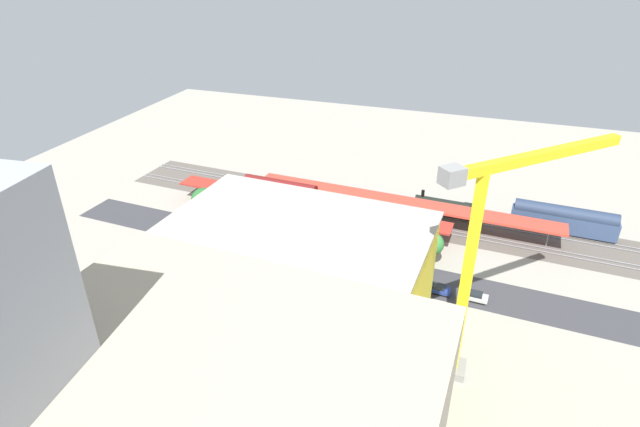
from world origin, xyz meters
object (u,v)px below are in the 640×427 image
locomotive (448,208)px  box_truck_1 (303,262)px  parked_car_1 (438,289)px  platform_canopy_near (306,202)px  tower_crane (486,251)px  street_tree_1 (432,244)px  street_tree_0 (295,220)px  traffic_light (341,228)px  freight_coach_far (280,191)px  passenger_coach (564,219)px  parked_car_2 (400,280)px  platform_canopy_far (401,202)px  parked_car_3 (367,274)px  box_truck_0 (268,258)px  street_tree_2 (204,200)px  parked_car_0 (474,297)px  parked_car_4 (332,267)px  construction_building (295,290)px

locomotive → box_truck_1: size_ratio=1.37×
parked_car_1 → box_truck_1: bearing=2.8°
platform_canopy_near → tower_crane: bearing=137.9°
parked_car_1 → street_tree_1: street_tree_1 is taller
platform_canopy_near → street_tree_0: street_tree_0 is taller
parked_car_1 → traffic_light: traffic_light is taller
parked_car_1 → freight_coach_far: bearing=-29.9°
passenger_coach → parked_car_2: bearing=45.4°
platform_canopy_far → parked_car_3: 23.57m
box_truck_0 → street_tree_2: (19.00, -10.53, 3.54)m
platform_canopy_near → parked_car_0: (-35.92, 16.83, -3.35)m
parked_car_1 → parked_car_4: 18.85m
box_truck_0 → box_truck_1: size_ratio=0.92×
platform_canopy_far → tower_crane: size_ratio=2.07×
parked_car_3 → tower_crane: bearing=139.1°
parked_car_2 → parked_car_4: size_ratio=0.94×
parked_car_2 → box_truck_0: (23.93, 2.41, 0.83)m
platform_canopy_near → tower_crane: 50.57m
parked_car_0 → parked_car_1: 6.01m
parked_car_0 → parked_car_1: size_ratio=1.00×
passenger_coach → parked_car_2: (27.51, 27.89, -2.40)m
freight_coach_far → tower_crane: (-43.98, 37.49, 15.78)m
construction_building → tower_crane: tower_crane is taller
parked_car_3 → freight_coach_far: bearing=-40.2°
box_truck_1 → street_tree_0: street_tree_0 is taller
platform_canopy_near → construction_building: (-11.90, 35.91, 5.46)m
platform_canopy_far → passenger_coach: passenger_coach is taller
passenger_coach → box_truck_0: bearing=30.5°
tower_crane → street_tree_2: tower_crane is taller
parked_car_2 → parked_car_0: bearing=177.1°
parked_car_0 → street_tree_0: size_ratio=0.67×
passenger_coach → parked_car_1: passenger_coach is taller
traffic_light → platform_canopy_near: bearing=-40.7°
locomotive → parked_car_2: 28.30m
parked_car_1 → street_tree_1: bearing=-73.6°
parked_car_2 → box_truck_0: bearing=5.8°
parked_car_4 → box_truck_1: 5.24m
tower_crane → street_tree_2: size_ratio=4.02×
construction_building → box_truck_1: (5.80, -17.97, -7.81)m
street_tree_2 → traffic_light: (-29.93, 0.84, -0.45)m
freight_coach_far → parked_car_1: 43.91m
freight_coach_far → traffic_light: (-18.49, 13.97, 1.61)m
freight_coach_far → construction_building: (-20.02, 40.95, 6.43)m
parked_car_3 → street_tree_0: 19.14m
parked_car_4 → box_truck_0: box_truck_0 is taller
box_truck_0 → box_truck_1: box_truck_1 is taller
freight_coach_far → parked_car_4: bearing=131.7°
freight_coach_far → box_truck_0: (-7.56, 23.66, -1.49)m
box_truck_1 → parked_car_4: bearing=-164.0°
locomotive → street_tree_2: bearing=22.5°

